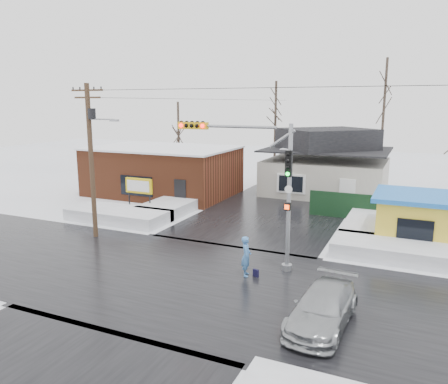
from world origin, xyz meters
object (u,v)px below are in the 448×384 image
at_px(utility_pole, 92,152).
at_px(car, 323,308).
at_px(traffic_signal, 257,175).
at_px(marquee_sign, 139,187).
at_px(pedestrian, 246,256).
at_px(kiosk, 416,218).

xyz_separation_m(utility_pole, car, (14.58, -5.11, -4.44)).
bearing_deg(traffic_signal, marquee_sign, 150.28).
bearing_deg(utility_pole, traffic_signal, -2.95).
bearing_deg(car, pedestrian, 146.27).
height_order(traffic_signal, car, traffic_signal).
distance_m(marquee_sign, pedestrian, 13.97).
distance_m(utility_pole, kiosk, 18.95).
xyz_separation_m(marquee_sign, car, (15.65, -11.10, -1.25)).
relative_size(utility_pole, kiosk, 1.96).
height_order(traffic_signal, marquee_sign, traffic_signal).
bearing_deg(pedestrian, traffic_signal, -18.85).
height_order(traffic_signal, pedestrian, traffic_signal).
distance_m(kiosk, pedestrian, 11.00).
xyz_separation_m(marquee_sign, kiosk, (18.50, 0.50, -0.46)).
distance_m(utility_pole, pedestrian, 11.36).
bearing_deg(utility_pole, car, -19.30).
height_order(pedestrian, car, pedestrian).
xyz_separation_m(marquee_sign, pedestrian, (11.46, -7.93, -0.98)).
relative_size(traffic_signal, marquee_sign, 2.75).
height_order(kiosk, pedestrian, kiosk).
bearing_deg(marquee_sign, traffic_signal, -29.72).
distance_m(traffic_signal, car, 7.33).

